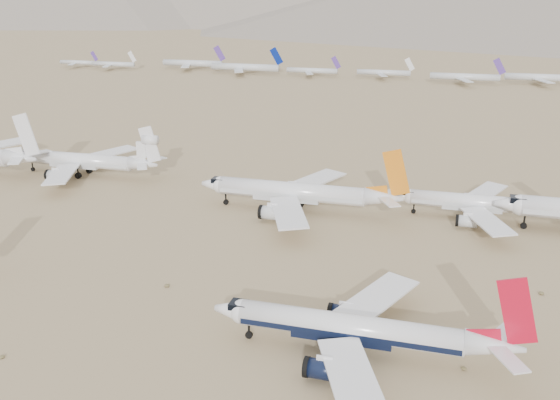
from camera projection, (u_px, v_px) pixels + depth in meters
name	position (u px, v px, depth m)	size (l,w,h in m)	color
ground	(303.00, 351.00, 98.06)	(7000.00, 7000.00, 0.00)	#8C7651
main_airliner	(362.00, 330.00, 95.35)	(46.36, 45.28, 16.36)	white
row2_gold_tail	(484.00, 204.00, 152.72)	(42.61, 41.67, 15.17)	white
row2_orange_tail	(300.00, 193.00, 158.13)	(51.08, 49.97, 18.22)	white
row2_white_trijet	(86.00, 161.00, 188.81)	(47.83, 46.75, 16.95)	white
distant_storage_row	(386.00, 72.00, 396.99)	(500.85, 63.09, 16.18)	silver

